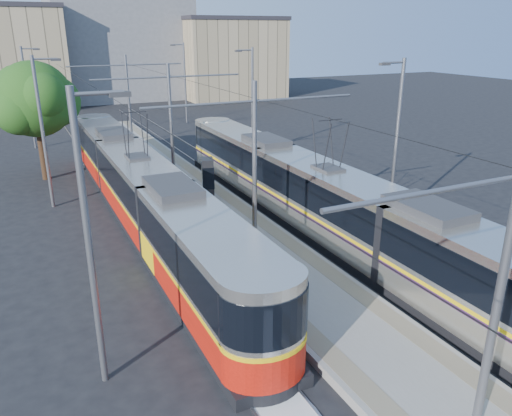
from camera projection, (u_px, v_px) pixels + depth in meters
ground at (368, 348)px, 15.27m from camera, size 160.00×160.00×0.00m
platform at (189, 191)px, 29.63m from camera, size 4.00×50.00×0.30m
tactile_strip_left at (165, 192)px, 28.98m from camera, size 0.70×50.00×0.01m
tactile_strip_right at (212, 185)px, 30.17m from camera, size 0.70×50.00×0.01m
rails at (189, 193)px, 29.67m from camera, size 8.71×70.00×0.03m
tram_left at (140, 189)px, 24.88m from camera, size 2.43×29.52×5.50m
tram_right at (326, 200)px, 22.81m from camera, size 2.43×30.67×5.50m
catenary at (203, 125)px, 25.74m from camera, size 9.20×70.00×7.00m
street_lamps at (166, 113)px, 31.66m from camera, size 15.18×38.22×8.00m
shelter at (208, 178)px, 27.38m from camera, size 0.92×1.18×2.30m
tree at (40, 100)px, 31.10m from camera, size 5.14×4.75×7.46m
building_centre at (119, 41)px, 69.39m from camera, size 18.36×14.28×15.27m
building_right at (229, 57)px, 70.78m from camera, size 14.28×10.20×10.93m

